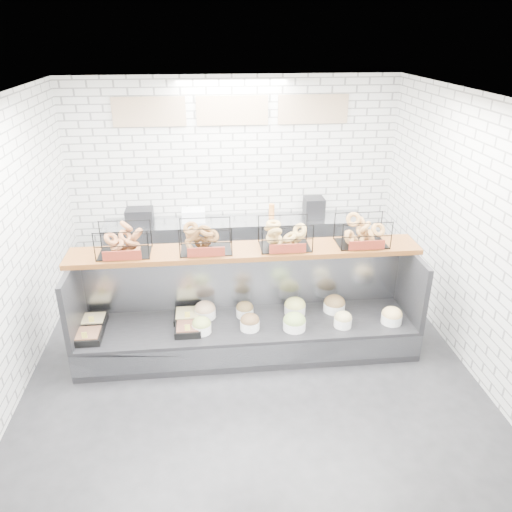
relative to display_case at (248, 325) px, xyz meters
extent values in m
plane|color=black|center=(-0.01, -0.34, -0.33)|extent=(5.50, 5.50, 0.00)
cube|color=silver|center=(-0.01, 2.41, 1.17)|extent=(5.00, 0.02, 3.00)
cube|color=silver|center=(-2.51, -0.34, 1.17)|extent=(0.02, 5.50, 3.00)
cube|color=silver|center=(2.49, -0.34, 1.17)|extent=(0.02, 5.50, 3.00)
cube|color=white|center=(-0.01, -0.34, 2.67)|extent=(5.00, 5.50, 0.02)
cube|color=#CCAF8E|center=(-1.21, 2.38, 2.17)|extent=(1.05, 0.03, 0.42)
cube|color=#CCAF8E|center=(-0.01, 2.38, 2.17)|extent=(1.05, 0.03, 0.42)
cube|color=#CCAF8E|center=(1.19, 2.38, 2.17)|extent=(1.05, 0.03, 0.42)
cube|color=black|center=(-0.01, -0.04, -0.13)|extent=(4.00, 0.90, 0.40)
cube|color=#93969B|center=(-0.01, -0.48, -0.11)|extent=(4.00, 0.03, 0.28)
cube|color=#93969B|center=(-0.01, 0.37, 0.47)|extent=(4.00, 0.08, 0.80)
cube|color=black|center=(-1.98, -0.04, 0.47)|extent=(0.06, 0.90, 0.80)
cube|color=black|center=(1.96, -0.04, 0.47)|extent=(0.06, 0.90, 0.80)
cube|color=black|center=(-1.84, -0.23, 0.11)|extent=(0.32, 0.32, 0.08)
cube|color=brown|center=(-1.84, -0.23, 0.15)|extent=(0.27, 0.27, 0.04)
cube|color=#F1DF53|center=(-1.84, -0.34, 0.20)|extent=(0.06, 0.01, 0.08)
cube|color=black|center=(-1.83, 0.09, 0.11)|extent=(0.29, 0.29, 0.08)
cube|color=tan|center=(-1.83, 0.09, 0.15)|extent=(0.24, 0.24, 0.04)
cube|color=#F1DF53|center=(-1.83, -0.01, 0.20)|extent=(0.06, 0.01, 0.08)
cube|color=black|center=(-0.72, -0.20, 0.11)|extent=(0.30, 0.30, 0.08)
cube|color=brown|center=(-0.72, -0.20, 0.15)|extent=(0.25, 0.25, 0.04)
cube|color=#F1DF53|center=(-0.72, -0.30, 0.20)|extent=(0.06, 0.01, 0.08)
cube|color=black|center=(-0.72, 0.09, 0.11)|extent=(0.33, 0.33, 0.08)
cube|color=tan|center=(-0.72, 0.09, 0.15)|extent=(0.28, 0.28, 0.04)
cube|color=#F1DF53|center=(-0.72, -0.02, 0.20)|extent=(0.06, 0.01, 0.08)
cylinder|color=white|center=(-0.56, -0.21, 0.13)|extent=(0.23, 0.23, 0.11)
ellipsoid|color=#8C9B4F|center=(-0.56, -0.21, 0.19)|extent=(0.22, 0.22, 0.15)
cylinder|color=white|center=(-0.51, 0.12, 0.13)|extent=(0.26, 0.26, 0.11)
ellipsoid|color=tan|center=(-0.51, 0.12, 0.19)|extent=(0.25, 0.25, 0.18)
cylinder|color=white|center=(0.00, -0.19, 0.13)|extent=(0.23, 0.23, 0.11)
ellipsoid|color=brown|center=(0.00, -0.19, 0.19)|extent=(0.22, 0.22, 0.16)
cylinder|color=white|center=(-0.03, 0.10, 0.13)|extent=(0.21, 0.21, 0.11)
ellipsoid|color=brown|center=(-0.03, 0.10, 0.19)|extent=(0.21, 0.21, 0.15)
cylinder|color=white|center=(0.52, -0.25, 0.13)|extent=(0.27, 0.27, 0.11)
ellipsoid|color=#7D984D|center=(0.52, -0.25, 0.19)|extent=(0.26, 0.26, 0.18)
cylinder|color=white|center=(0.59, 0.10, 0.13)|extent=(0.26, 0.26, 0.11)
ellipsoid|color=#CDCB68|center=(0.59, 0.10, 0.19)|extent=(0.26, 0.26, 0.18)
cylinder|color=white|center=(1.09, -0.25, 0.13)|extent=(0.21, 0.21, 0.11)
ellipsoid|color=tan|center=(1.09, -0.25, 0.19)|extent=(0.21, 0.21, 0.15)
cylinder|color=white|center=(1.08, 0.11, 0.13)|extent=(0.27, 0.27, 0.11)
ellipsoid|color=brown|center=(1.08, 0.11, 0.19)|extent=(0.26, 0.26, 0.18)
cylinder|color=white|center=(1.69, -0.23, 0.13)|extent=(0.25, 0.25, 0.11)
ellipsoid|color=tan|center=(1.69, -0.23, 0.19)|extent=(0.24, 0.24, 0.17)
cube|color=#502A11|center=(-0.01, 0.18, 0.90)|extent=(4.10, 0.50, 0.06)
cube|color=black|center=(-1.39, 0.18, 1.10)|extent=(0.60, 0.38, 0.34)
cube|color=maroon|center=(-1.39, -0.03, 1.00)|extent=(0.42, 0.02, 0.11)
cube|color=black|center=(-0.47, 0.18, 1.10)|extent=(0.60, 0.38, 0.34)
cube|color=maroon|center=(-0.47, -0.03, 1.00)|extent=(0.42, 0.02, 0.11)
cube|color=black|center=(0.45, 0.18, 1.10)|extent=(0.60, 0.38, 0.34)
cube|color=maroon|center=(0.45, -0.03, 1.00)|extent=(0.42, 0.02, 0.11)
cube|color=black|center=(1.37, 0.18, 1.10)|extent=(0.60, 0.38, 0.34)
cube|color=maroon|center=(1.37, -0.03, 1.00)|extent=(0.42, 0.02, 0.11)
cube|color=#93969B|center=(-0.01, 2.09, 0.12)|extent=(4.00, 0.60, 0.90)
cube|color=black|center=(-1.45, 2.07, 0.69)|extent=(0.40, 0.30, 0.24)
cube|color=silver|center=(-0.65, 2.14, 0.66)|extent=(0.35, 0.28, 0.18)
cylinder|color=orange|center=(0.56, 2.14, 0.68)|extent=(0.09, 0.09, 0.22)
cube|color=black|center=(1.22, 2.14, 0.72)|extent=(0.30, 0.30, 0.30)
camera|label=1|loc=(-0.44, -5.12, 3.28)|focal=35.00mm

